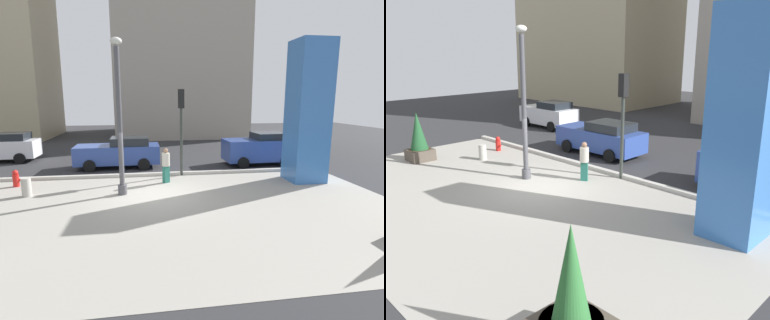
% 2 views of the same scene
% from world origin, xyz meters
% --- Properties ---
extents(ground_plane, '(60.00, 60.00, 0.00)m').
position_xyz_m(ground_plane, '(0.00, 4.00, 0.00)').
color(ground_plane, '#2D2D30').
extents(plaza_pavement, '(18.00, 10.00, 0.02)m').
position_xyz_m(plaza_pavement, '(0.00, -2.00, 0.00)').
color(plaza_pavement, '#9E998E').
rests_on(plaza_pavement, ground_plane).
extents(curb_strip, '(18.00, 0.24, 0.16)m').
position_xyz_m(curb_strip, '(0.00, 3.12, 0.08)').
color(curb_strip, '#B7B2A8').
rests_on(curb_strip, ground_plane).
extents(lamp_post, '(0.44, 0.44, 6.01)m').
position_xyz_m(lamp_post, '(-1.21, 0.26, 2.92)').
color(lamp_post, '#4C4C51').
rests_on(lamp_post, ground_plane).
extents(art_pillar_blue, '(1.56, 1.56, 6.33)m').
position_xyz_m(art_pillar_blue, '(7.08, 1.23, 3.17)').
color(art_pillar_blue, '#3870BC').
rests_on(art_pillar_blue, ground_plane).
extents(potted_plant_mid_plaza, '(1.08, 1.08, 2.30)m').
position_xyz_m(potted_plant_mid_plaza, '(-6.95, -1.59, 1.00)').
color(potted_plant_mid_plaza, '#4C4238').
rests_on(potted_plant_mid_plaza, ground_plane).
extents(potted_plant_near_right, '(1.22, 1.22, 2.52)m').
position_xyz_m(potted_plant_near_right, '(7.18, -5.32, 0.92)').
color(potted_plant_near_right, '#4C4238').
rests_on(potted_plant_near_right, ground_plane).
extents(fire_hydrant, '(0.36, 0.26, 0.75)m').
position_xyz_m(fire_hydrant, '(-5.88, 2.08, 0.37)').
color(fire_hydrant, red).
rests_on(fire_hydrant, ground_plane).
extents(concrete_bollard, '(0.36, 0.36, 0.75)m').
position_xyz_m(concrete_bollard, '(-4.93, 0.55, 0.38)').
color(concrete_bollard, '#B2ADA3').
rests_on(concrete_bollard, ground_plane).
extents(traffic_light_far_side, '(0.28, 0.42, 4.23)m').
position_xyz_m(traffic_light_far_side, '(1.51, 3.03, 2.86)').
color(traffic_light_far_side, '#333833').
rests_on(traffic_light_far_side, ground_plane).
extents(car_curb_west, '(4.57, 2.11, 1.69)m').
position_xyz_m(car_curb_west, '(-1.69, 5.39, 0.85)').
color(car_curb_west, '#2D4793').
rests_on(car_curb_west, ground_plane).
extents(car_intersection, '(4.10, 2.18, 1.86)m').
position_xyz_m(car_intersection, '(6.35, 5.00, 0.94)').
color(car_intersection, '#2D4793').
rests_on(car_intersection, ground_plane).
extents(car_passing_lane, '(4.03, 1.98, 1.74)m').
position_xyz_m(car_passing_lane, '(-8.78, 8.13, 0.87)').
color(car_passing_lane, silver).
rests_on(car_passing_lane, ground_plane).
extents(pedestrian_by_curb, '(0.50, 0.50, 1.60)m').
position_xyz_m(pedestrian_by_curb, '(0.64, 1.75, 0.88)').
color(pedestrian_by_curb, '#236656').
rests_on(pedestrian_by_curb, ground_plane).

